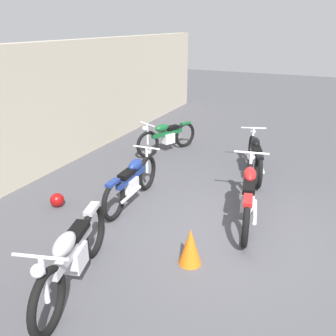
{
  "coord_description": "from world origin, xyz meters",
  "views": [
    {
      "loc": [
        -4.77,
        -1.28,
        3.13
      ],
      "look_at": [
        0.94,
        1.36,
        0.55
      ],
      "focal_mm": 37.92,
      "sensor_mm": 36.0,
      "label": 1
    }
  ],
  "objects_px": {
    "traffic_cone": "(190,246)",
    "motorcycle_blue": "(132,181)",
    "motorcycle_black": "(255,156)",
    "motorcycle_silver": "(73,256)",
    "motorcycle_red": "(248,195)",
    "motorcycle_green": "(167,137)",
    "helmet": "(57,200)"
  },
  "relations": [
    {
      "from": "motorcycle_silver",
      "to": "traffic_cone",
      "type": "bearing_deg",
      "value": 116.91
    },
    {
      "from": "helmet",
      "to": "motorcycle_blue",
      "type": "bearing_deg",
      "value": -58.35
    },
    {
      "from": "traffic_cone",
      "to": "motorcycle_red",
      "type": "xyz_separation_m",
      "value": [
        1.5,
        -0.44,
        0.21
      ]
    },
    {
      "from": "motorcycle_blue",
      "to": "motorcycle_black",
      "type": "bearing_deg",
      "value": -40.48
    },
    {
      "from": "traffic_cone",
      "to": "motorcycle_blue",
      "type": "bearing_deg",
      "value": 52.64
    },
    {
      "from": "helmet",
      "to": "motorcycle_silver",
      "type": "relative_size",
      "value": 0.12
    },
    {
      "from": "traffic_cone",
      "to": "motorcycle_green",
      "type": "height_order",
      "value": "motorcycle_green"
    },
    {
      "from": "motorcycle_black",
      "to": "traffic_cone",
      "type": "bearing_deg",
      "value": 159.67
    },
    {
      "from": "motorcycle_silver",
      "to": "motorcycle_red",
      "type": "distance_m",
      "value": 3.01
    },
    {
      "from": "motorcycle_green",
      "to": "motorcycle_red",
      "type": "xyz_separation_m",
      "value": [
        -2.57,
        -2.7,
        0.06
      ]
    },
    {
      "from": "helmet",
      "to": "motorcycle_red",
      "type": "relative_size",
      "value": 0.12
    },
    {
      "from": "motorcycle_silver",
      "to": "motorcycle_black",
      "type": "height_order",
      "value": "motorcycle_silver"
    },
    {
      "from": "helmet",
      "to": "motorcycle_red",
      "type": "xyz_separation_m",
      "value": [
        0.96,
        -3.26,
        0.35
      ]
    },
    {
      "from": "motorcycle_blue",
      "to": "motorcycle_red",
      "type": "bearing_deg",
      "value": -85.81
    },
    {
      "from": "traffic_cone",
      "to": "motorcycle_green",
      "type": "bearing_deg",
      "value": 29.05
    },
    {
      "from": "motorcycle_black",
      "to": "motorcycle_green",
      "type": "relative_size",
      "value": 1.09
    },
    {
      "from": "helmet",
      "to": "motorcycle_green",
      "type": "height_order",
      "value": "motorcycle_green"
    },
    {
      "from": "motorcycle_silver",
      "to": "motorcycle_red",
      "type": "height_order",
      "value": "motorcycle_red"
    },
    {
      "from": "motorcycle_black",
      "to": "motorcycle_blue",
      "type": "relative_size",
      "value": 0.97
    },
    {
      "from": "motorcycle_green",
      "to": "motorcycle_black",
      "type": "bearing_deg",
      "value": 101.93
    },
    {
      "from": "motorcycle_green",
      "to": "motorcycle_red",
      "type": "distance_m",
      "value": 3.73
    },
    {
      "from": "motorcycle_blue",
      "to": "traffic_cone",
      "type": "bearing_deg",
      "value": -129.73
    },
    {
      "from": "helmet",
      "to": "traffic_cone",
      "type": "height_order",
      "value": "traffic_cone"
    },
    {
      "from": "motorcycle_green",
      "to": "helmet",
      "type": "bearing_deg",
      "value": 15.83
    },
    {
      "from": "motorcycle_black",
      "to": "motorcycle_blue",
      "type": "height_order",
      "value": "motorcycle_black"
    },
    {
      "from": "motorcycle_green",
      "to": "motorcycle_red",
      "type": "relative_size",
      "value": 0.82
    },
    {
      "from": "motorcycle_black",
      "to": "motorcycle_blue",
      "type": "xyz_separation_m",
      "value": [
        -2.26,
        1.78,
        -0.0
      ]
    },
    {
      "from": "motorcycle_silver",
      "to": "motorcycle_green",
      "type": "distance_m",
      "value": 5.25
    },
    {
      "from": "motorcycle_black",
      "to": "motorcycle_green",
      "type": "height_order",
      "value": "motorcycle_black"
    },
    {
      "from": "motorcycle_black",
      "to": "motorcycle_red",
      "type": "bearing_deg",
      "value": 170.47
    },
    {
      "from": "motorcycle_silver",
      "to": "motorcycle_black",
      "type": "relative_size",
      "value": 1.09
    },
    {
      "from": "helmet",
      "to": "motorcycle_blue",
      "type": "distance_m",
      "value": 1.41
    }
  ]
}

